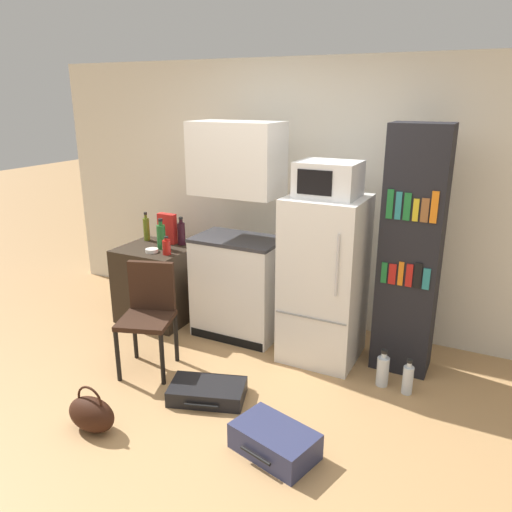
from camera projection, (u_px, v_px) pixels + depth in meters
ground_plane at (212, 429)px, 3.40m from camera, size 24.00×24.00×0.00m
wall_back at (340, 199)px, 4.63m from camera, size 6.40×0.10×2.50m
side_table at (158, 283)px, 4.99m from camera, size 0.68×0.62×0.75m
kitchen_hutch at (238, 243)px, 4.50m from camera, size 0.79×0.50×1.96m
refrigerator at (324, 280)px, 4.15m from camera, size 0.62×0.62×1.40m
microwave at (328, 179)px, 3.89m from camera, size 0.48×0.40×0.28m
bookshelf at (411, 253)px, 3.90m from camera, size 0.45×0.33×1.98m
bottle_olive_oil at (146, 229)px, 5.08m from camera, size 0.06×0.06×0.29m
bottle_green_tall at (161, 236)px, 4.80m from camera, size 0.08×0.08×0.30m
bottle_ketchup_red at (167, 247)px, 4.64m from camera, size 0.08×0.08×0.18m
bottle_wine_dark at (181, 233)px, 4.93m from camera, size 0.08×0.08×0.28m
bowl at (152, 250)px, 4.72m from camera, size 0.12×0.12×0.03m
cereal_box at (167, 228)px, 4.98m from camera, size 0.19×0.07×0.30m
chair at (149, 307)px, 4.04m from camera, size 0.51×0.51×0.89m
suitcase_large_flat at (275, 441)px, 3.14m from camera, size 0.59×0.45×0.18m
suitcase_small_flat at (207, 392)px, 3.72m from camera, size 0.63×0.48×0.12m
handbag at (91, 414)px, 3.36m from camera, size 0.36×0.20×0.33m
water_bottle_front at (408, 379)px, 3.77m from camera, size 0.08×0.08×0.29m
water_bottle_middle at (383, 370)px, 3.88m from camera, size 0.09×0.09×0.30m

